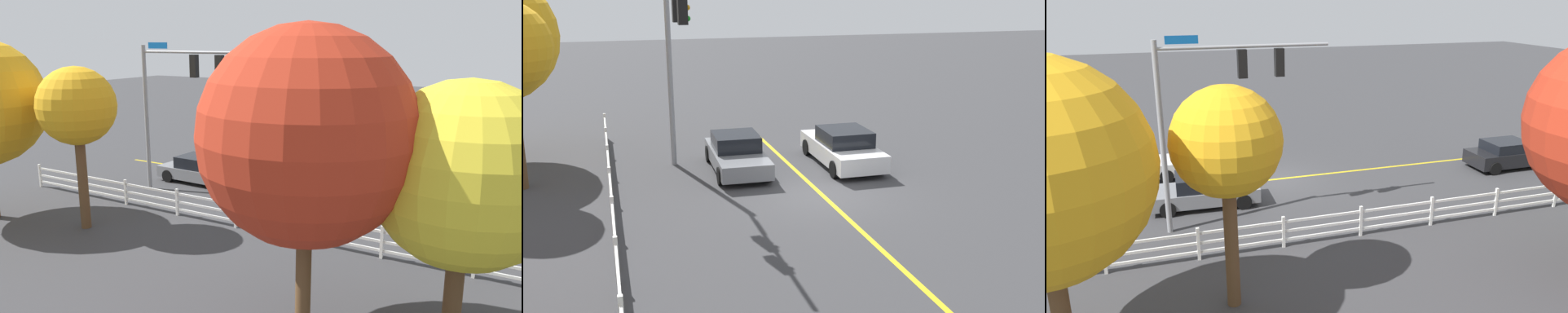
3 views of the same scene
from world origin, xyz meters
The scene contains 6 objects.
ground_plane centered at (0.00, 0.00, 0.00)m, with size 120.00×120.00×0.00m, color #38383A.
lane_center_stripe centered at (-4.00, 0.00, 0.00)m, with size 28.00×0.16×0.01m, color gold.
signal_assembly centered at (3.25, 4.24, 4.93)m, with size 6.21×0.38×7.07m.
car_0 centered at (3.52, 2.09, 0.64)m, with size 4.47×2.04×1.36m.
car_1 centered at (3.14, -1.97, 0.68)m, with size 4.76×2.04×1.44m.
white_rail_fence centered at (-3.00, 6.69, 0.60)m, with size 26.10×0.10×1.15m.
Camera 2 is at (-18.12, 6.73, 6.76)m, focal length 42.53 mm.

